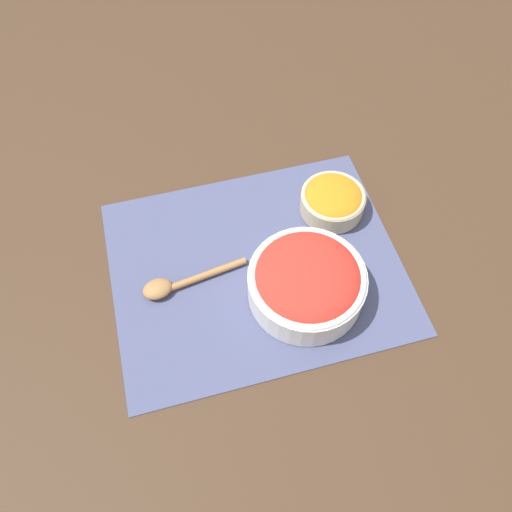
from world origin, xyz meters
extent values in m
plane|color=#422D1E|center=(0.00, 0.00, 0.00)|extent=(3.00, 3.00, 0.00)
cube|color=#474C70|center=(0.00, 0.00, 0.00)|extent=(0.49, 0.40, 0.00)
cylinder|color=#C6B28E|center=(-0.16, -0.08, 0.02)|extent=(0.12, 0.12, 0.04)
torus|color=#C6B28E|center=(-0.16, -0.08, 0.04)|extent=(0.11, 0.11, 0.01)
ellipsoid|color=orange|center=(-0.16, -0.08, 0.04)|extent=(0.10, 0.10, 0.02)
cylinder|color=white|center=(-0.06, 0.07, 0.03)|extent=(0.19, 0.19, 0.06)
torus|color=white|center=(-0.06, 0.07, 0.06)|extent=(0.18, 0.18, 0.01)
ellipsoid|color=red|center=(-0.06, 0.07, 0.06)|extent=(0.17, 0.17, 0.04)
cylinder|color=#9E7042|center=(0.09, 0.00, 0.01)|extent=(0.14, 0.03, 0.01)
ellipsoid|color=#9E7042|center=(0.17, 0.01, 0.01)|extent=(0.05, 0.04, 0.02)
camera|label=1|loc=(0.11, 0.42, 0.74)|focal=35.00mm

